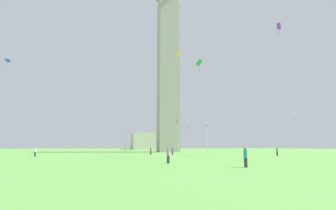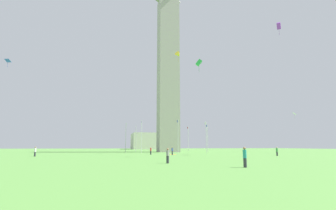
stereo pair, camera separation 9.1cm
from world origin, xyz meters
name	(u,v)px [view 2 (the right image)]	position (x,y,z in m)	size (l,w,h in m)	color
ground_plane	(168,152)	(0.00, 0.00, 0.00)	(260.00, 260.00, 0.00)	#548C3D
obelisk_monument	(168,63)	(0.00, 0.00, 29.34)	(6.45, 6.45, 58.67)	#A8A399
flagpole_n	(161,138)	(13.38, 0.00, 4.89)	(1.12, 0.14, 8.99)	silver
flagpole_ne	(136,137)	(9.48, 9.43, 4.89)	(1.12, 0.14, 8.99)	silver
flagpole_e	(126,136)	(0.05, 13.33, 4.89)	(1.12, 0.14, 8.99)	silver
flagpole_se	(141,135)	(-9.37, 9.43, 4.89)	(1.12, 0.14, 8.99)	silver
flagpole_s	(178,135)	(-13.28, 0.00, 4.89)	(1.12, 0.14, 8.99)	silver
flagpole_sw	(206,136)	(-9.37, -9.43, 4.89)	(1.12, 0.14, 8.99)	silver
flagpole_w	(208,137)	(0.05, -13.33, 4.89)	(1.12, 0.14, 8.99)	silver
flagpole_nw	(188,138)	(9.48, -9.43, 4.89)	(1.12, 0.14, 8.99)	silver
person_blue_shirt	(172,151)	(-26.35, 4.49, 0.83)	(0.32, 0.32, 1.68)	#2D2D38
person_teal_shirt	(245,157)	(-59.75, 5.44, 0.88)	(0.32, 0.32, 1.77)	#2D2D38
person_green_shirt	(277,151)	(-36.47, -13.63, 0.85)	(0.32, 0.32, 1.71)	#2D2D38
person_gray_shirt	(168,156)	(-53.11, 10.97, 0.80)	(0.32, 0.32, 1.62)	#2D2D38
person_red_shirt	(151,151)	(-23.79, 8.78, 0.83)	(0.32, 0.32, 1.68)	#2D2D38
person_white_shirt	(35,152)	(-30.09, 30.60, 0.88)	(0.32, 0.32, 1.77)	#2D2D38
kite_blue_diamond	(8,61)	(-10.01, 44.38, 23.64)	(1.55, 1.63, 2.14)	blue
kite_yellow_delta	(178,55)	(-18.40, 1.05, 25.47)	(2.20, 2.26, 2.86)	yellow
kite_purple_box	(279,26)	(-32.02, -19.25, 28.95)	(1.62, 1.54, 3.05)	purple
kite_white_diamond	(294,114)	(-20.27, -30.73, 10.46)	(1.32, 1.27, 1.72)	white
kite_green_box	(199,63)	(-37.93, 2.06, 16.85)	(1.01, 1.34, 2.40)	green
distant_building	(143,141)	(81.77, -0.74, 4.84)	(28.54, 13.60, 9.68)	beige
picnic_blanket_near_first_person	(173,154)	(-23.77, 3.77, 0.01)	(1.80, 1.40, 0.01)	orange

